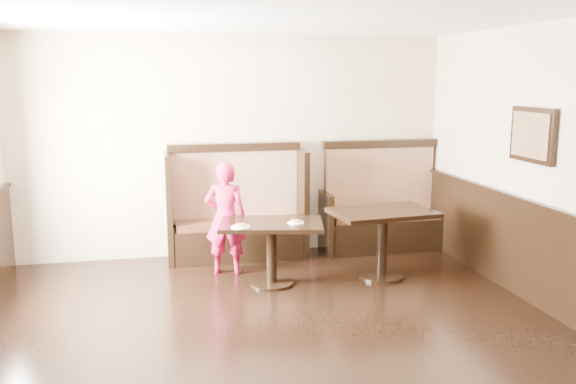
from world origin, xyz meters
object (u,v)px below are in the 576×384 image
object	(u,v)px
booth_neighbor	(381,213)
table_main	(271,237)
child	(226,218)
booth_main	(237,217)
table_neighbor	(382,227)

from	to	relation	value
booth_neighbor	table_main	distance (m)	2.06
table_main	child	distance (m)	0.68
booth_main	booth_neighbor	size ratio (longest dim) A/B	1.06
booth_neighbor	table_neighbor	distance (m)	1.24
table_main	table_neighbor	distance (m)	1.28
booth_main	table_main	distance (m)	1.17
table_main	child	world-z (taller)	child
table_main	table_neighbor	bearing A→B (deg)	11.19
booth_main	booth_neighbor	xyz separation A→B (m)	(1.95, -0.00, -0.05)
booth_main	table_neighbor	bearing A→B (deg)	-37.32
table_main	child	size ratio (longest dim) A/B	0.93
child	table_neighbor	bearing A→B (deg)	177.46
booth_neighbor	child	distance (m)	2.26
booth_neighbor	table_main	xyz separation A→B (m)	(-1.72, -1.14, 0.06)
table_neighbor	booth_main	bearing A→B (deg)	136.52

